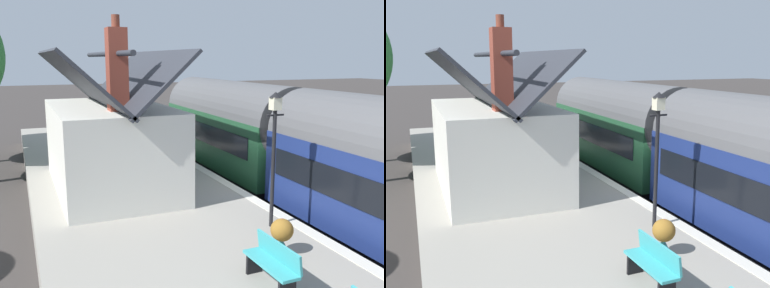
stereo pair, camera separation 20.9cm
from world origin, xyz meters
TOP-DOWN VIEW (x-y plane):
  - ground_plane at (0.00, 0.00)m, footprint 160.00×160.00m
  - platform at (0.00, 4.32)m, footprint 32.00×6.65m
  - platform_edge_coping at (0.00, 1.18)m, footprint 32.00×0.36m
  - rail_near at (0.00, -1.62)m, footprint 52.00×0.08m
  - rail_far at (0.00, -0.18)m, footprint 52.00×0.08m
  - station_building at (1.60, 5.00)m, footprint 6.82×3.84m
  - bench_mid_platform at (9.96, 3.25)m, footprint 1.41×0.45m
  - bench_by_lamp at (-6.09, 3.50)m, footprint 1.41×0.46m
  - planter_corner_building at (-5.02, 2.57)m, footprint 0.51×0.51m
  - planter_under_sign at (11.47, 2.23)m, footprint 0.71×0.71m
  - planter_edge_far at (11.09, 4.00)m, footprint 0.54×0.54m
  - lamp_post_platform at (-3.52, 1.88)m, footprint 0.32×0.50m
  - station_sign_board at (6.84, 2.01)m, footprint 0.96×0.06m

SIDE VIEW (x-z plane):
  - ground_plane at x=0.00m, z-range 0.00..0.00m
  - rail_near at x=0.00m, z-range 0.00..0.14m
  - rail_far at x=0.00m, z-range 0.00..0.14m
  - platform at x=0.00m, z-range 0.00..0.94m
  - platform_edge_coping at x=0.00m, z-range 0.94..0.96m
  - planter_corner_building at x=-5.02m, z-range 0.96..1.82m
  - planter_edge_far at x=11.09m, z-range 0.96..1.85m
  - bench_mid_platform at x=9.96m, z-range 0.98..1.86m
  - bench_by_lamp at x=-6.09m, z-range 0.98..1.86m
  - planter_under_sign at x=11.47m, z-range 0.97..1.98m
  - station_sign_board at x=6.84m, z-range 1.34..2.91m
  - station_building at x=1.60m, z-range -0.29..5.27m
  - lamp_post_platform at x=-3.52m, z-range 1.65..5.16m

